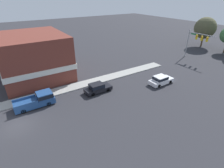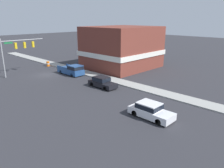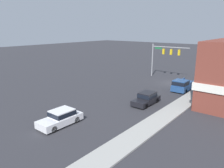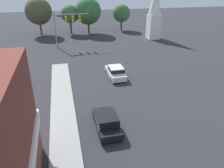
{
  "view_description": "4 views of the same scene",
  "coord_description": "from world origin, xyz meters",
  "views": [
    {
      "loc": [
        20.48,
        0.71,
        14.58
      ],
      "look_at": [
        1.48,
        12.91,
        2.84
      ],
      "focal_mm": 28.0,
      "sensor_mm": 36.0,
      "label": 1
    },
    {
      "loc": [
        18.81,
        34.7,
        9.75
      ],
      "look_at": [
        0.6,
        16.88,
        2.0
      ],
      "focal_mm": 35.0,
      "sensor_mm": 36.0,
      "label": 2
    },
    {
      "loc": [
        -15.36,
        36.03,
        9.6
      ],
      "look_at": [
        0.51,
        16.32,
        3.08
      ],
      "focal_mm": 35.0,
      "sensor_mm": 36.0,
      "label": 3
    },
    {
      "loc": [
        -5.21,
        -3.16,
        11.85
      ],
      "look_at": [
        -0.72,
        15.7,
        2.7
      ],
      "focal_mm": 35.0,
      "sensor_mm": 36.0,
      "label": 4
    }
  ],
  "objects": [
    {
      "name": "ground_plane",
      "position": [
        0.0,
        0.0,
        0.0
      ],
      "size": [
        200.0,
        200.0,
        0.0
      ],
      "primitive_type": "plane",
      "color": "#2D2D33"
    },
    {
      "name": "sidewalk_curb",
      "position": [
        -5.7,
        0.0,
        0.07
      ],
      "size": [
        2.4,
        60.0,
        0.14
      ],
      "color": "#9E9E99",
      "rests_on": "ground"
    },
    {
      "name": "near_signal_assembly",
      "position": [
        3.25,
        -3.36,
        4.8
      ],
      "size": [
        7.55,
        0.49,
        6.53
      ],
      "color": "gray",
      "rests_on": "ground"
    },
    {
      "name": "car_lead",
      "position": [
        -2.01,
        12.31,
        0.8
      ],
      "size": [
        1.86,
        4.51,
        1.54
      ],
      "color": "black",
      "rests_on": "ground"
    },
    {
      "name": "car_oncoming",
      "position": [
        1.58,
        23.26,
        0.81
      ],
      "size": [
        1.94,
        4.61,
        1.56
      ],
      "rotation": [
        0.0,
        0.0,
        3.14
      ],
      "color": "black",
      "rests_on": "ground"
    },
    {
      "name": "pickup_truck_parked",
      "position": [
        -3.25,
        3.23,
        0.91
      ],
      "size": [
        2.09,
        5.5,
        1.84
      ],
      "color": "black",
      "rests_on": "ground"
    },
    {
      "name": "construction_barrel",
      "position": [
        -3.9,
        -6.3,
        0.52
      ],
      "size": [
        0.64,
        0.64,
        1.01
      ],
      "color": "orange",
      "rests_on": "ground"
    }
  ]
}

